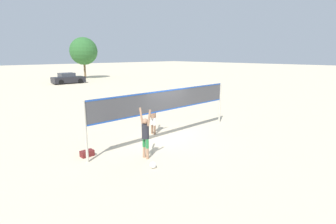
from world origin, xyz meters
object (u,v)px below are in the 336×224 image
object	(u,v)px
player_blocker	(153,113)
gear_bag	(87,153)
volleyball_net	(168,103)
player_spiker	(145,133)
tree_left_cluster	(84,51)
volleyball	(153,165)
parked_car_near	(68,79)

from	to	relation	value
player_blocker	gear_bag	xyz separation A→B (m)	(-3.83, -0.43, -1.00)
volleyball_net	player_spiker	bearing A→B (deg)	-152.71
player_blocker	volleyball_net	bearing A→B (deg)	5.03
player_blocker	tree_left_cluster	size ratio (longest dim) A/B	0.32
player_spiker	volleyball	distance (m)	1.34
player_blocker	tree_left_cluster	bearing A→B (deg)	158.99
volleyball_net	volleyball	bearing A→B (deg)	-142.62
player_spiker	volleyball	bearing A→B (deg)	155.64
volleyball_net	tree_left_cluster	size ratio (longest dim) A/B	1.26
volleyball_net	player_spiker	xyz separation A→B (m)	(-2.36, -1.22, -0.69)
gear_bag	parked_car_near	world-z (taller)	parked_car_near
player_blocker	parked_car_near	size ratio (longest dim) A/B	0.49
player_spiker	gear_bag	xyz separation A→B (m)	(-1.56, 1.77, -0.91)
volleyball_net	parked_car_near	bearing A→B (deg)	76.02
gear_bag	player_blocker	bearing A→B (deg)	6.39
volleyball	volleyball_net	bearing A→B (deg)	37.38
volleyball	gear_bag	world-z (taller)	volleyball
player_spiker	gear_bag	distance (m)	2.53
volleyball_net	tree_left_cluster	bearing A→B (deg)	69.69
volleyball_net	parked_car_near	size ratio (longest dim) A/B	1.96
tree_left_cluster	player_spiker	bearing A→B (deg)	-113.08
volleyball_net	volleyball	xyz separation A→B (m)	(-2.76, -2.11, -1.61)
player_spiker	parked_car_near	size ratio (longest dim) A/B	0.46
parked_car_near	tree_left_cluster	world-z (taller)	tree_left_cluster
volleyball_net	gear_bag	size ratio (longest dim) A/B	16.99
volleyball_net	tree_left_cluster	world-z (taller)	tree_left_cluster
player_spiker	tree_left_cluster	world-z (taller)	tree_left_cluster
player_spiker	tree_left_cluster	distance (m)	37.14
volleyball	parked_car_near	world-z (taller)	parked_car_near
player_blocker	volleyball	bearing A→B (deg)	-40.86
volleyball_net	player_blocker	size ratio (longest dim) A/B	3.99
tree_left_cluster	gear_bag	bearing A→B (deg)	-116.46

